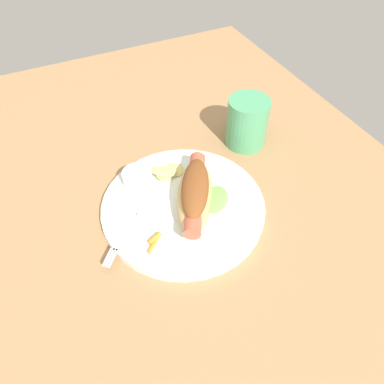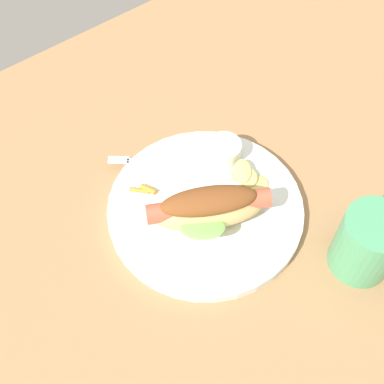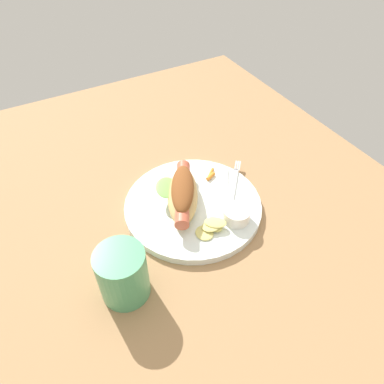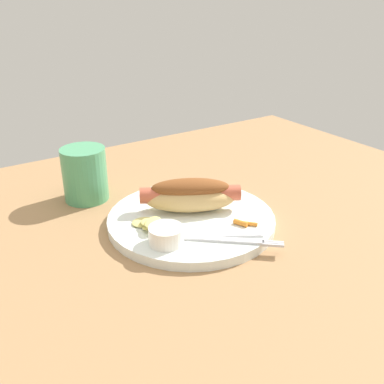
% 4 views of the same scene
% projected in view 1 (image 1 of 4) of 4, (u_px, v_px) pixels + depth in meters
% --- Properties ---
extents(ground_plane, '(1.20, 0.90, 0.02)m').
position_uv_depth(ground_plane, '(178.00, 211.00, 0.64)').
color(ground_plane, '#9E754C').
extents(plate, '(0.28, 0.28, 0.02)m').
position_uv_depth(plate, '(183.00, 207.00, 0.62)').
color(plate, white).
rests_on(plate, ground_plane).
extents(hot_dog, '(0.16, 0.13, 0.06)m').
position_uv_depth(hot_dog, '(196.00, 193.00, 0.60)').
color(hot_dog, tan).
rests_on(hot_dog, plate).
extents(sauce_ramekin, '(0.05, 0.05, 0.03)m').
position_uv_depth(sauce_ramekin, '(137.00, 178.00, 0.64)').
color(sauce_ramekin, white).
rests_on(sauce_ramekin, plate).
extents(fork, '(0.13, 0.11, 0.00)m').
position_uv_depth(fork, '(127.00, 223.00, 0.59)').
color(fork, silver).
rests_on(fork, plate).
extents(knife, '(0.12, 0.08, 0.00)m').
position_uv_depth(knife, '(140.00, 219.00, 0.59)').
color(knife, silver).
rests_on(knife, plate).
extents(chips_pile, '(0.05, 0.07, 0.02)m').
position_uv_depth(chips_pile, '(167.00, 171.00, 0.66)').
color(chips_pile, '#D8CF71').
rests_on(chips_pile, plate).
extents(carrot_garnish, '(0.03, 0.03, 0.01)m').
position_uv_depth(carrot_garnish, '(154.00, 241.00, 0.56)').
color(carrot_garnish, orange).
rests_on(carrot_garnish, plate).
extents(drinking_cup, '(0.08, 0.08, 0.10)m').
position_uv_depth(drinking_cup, '(247.00, 122.00, 0.71)').
color(drinking_cup, '#4C9E6B').
rests_on(drinking_cup, ground_plane).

